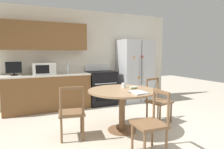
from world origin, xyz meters
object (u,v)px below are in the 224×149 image
refrigerator (135,71)px  candle_glass (124,86)px  countertop_tv (14,68)px  dining_chair_right (158,101)px  microwave (44,69)px  dining_chair_near (151,124)px  dining_chair_left (72,113)px  counter_bottle (67,69)px  oven_range (101,87)px

refrigerator → candle_glass: size_ratio=19.26×
countertop_tv → dining_chair_right: size_ratio=0.38×
refrigerator → microwave: refrigerator is taller
dining_chair_near → dining_chair_right: same height
dining_chair_left → dining_chair_right: size_ratio=1.00×
countertop_tv → counter_bottle: 1.24m
dining_chair_left → dining_chair_right: same height
microwave → dining_chair_near: size_ratio=0.59×
counter_bottle → dining_chair_near: counter_bottle is taller
dining_chair_right → counter_bottle: bearing=-63.7°
dining_chair_near → oven_range: bearing=-4.7°
counter_bottle → dining_chair_right: counter_bottle is taller
microwave → dining_chair_near: (1.11, -2.87, -0.61)m
countertop_tv → dining_chair_left: countertop_tv is taller
countertop_tv → dining_chair_near: bearing=-59.0°
countertop_tv → dining_chair_near: countertop_tv is taller
refrigerator → counter_bottle: bearing=178.5°
countertop_tv → dining_chair_near: (1.77, -2.94, -0.64)m
oven_range → dining_chair_left: (-1.29, -1.90, -0.03)m
microwave → countertop_tv: 0.67m
dining_chair_right → candle_glass: (-0.78, 0.05, 0.37)m
oven_range → dining_chair_right: (0.53, -1.84, -0.03)m
refrigerator → oven_range: size_ratio=1.67×
dining_chair_left → dining_chair_near: same height
microwave → counter_bottle: bearing=0.6°
refrigerator → countertop_tv: size_ratio=5.25×
refrigerator → candle_glass: bearing=-126.8°
microwave → dining_chair_left: microwave is taller
dining_chair_right → candle_glass: 0.86m
dining_chair_left → dining_chair_near: size_ratio=1.00×
oven_range → candle_glass: size_ratio=11.54×
dining_chair_near → candle_glass: size_ratio=9.64×
oven_range → dining_chair_left: 2.30m
candle_glass → microwave: bearing=124.9°
refrigerator → oven_range: (-1.06, 0.04, -0.43)m
dining_chair_near → dining_chair_right: 1.38m
microwave → counter_bottle: counter_bottle is taller
countertop_tv → candle_glass: 2.69m
dining_chair_left → countertop_tv: bearing=124.6°
dining_chair_right → countertop_tv: bearing=-47.2°
counter_bottle → microwave: bearing=-179.4°
countertop_tv → candle_glass: bearing=-44.3°
countertop_tv → dining_chair_left: (0.88, -1.98, -0.64)m
oven_range → counter_bottle: (-0.92, 0.01, 0.55)m
refrigerator → dining_chair_left: 3.03m
refrigerator → oven_range: refrigerator is taller
refrigerator → dining_chair_left: size_ratio=2.00×
oven_range → countertop_tv: (-2.16, 0.07, 0.60)m
refrigerator → oven_range: bearing=177.8°
microwave → dining_chair_left: (0.21, -1.91, -0.61)m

